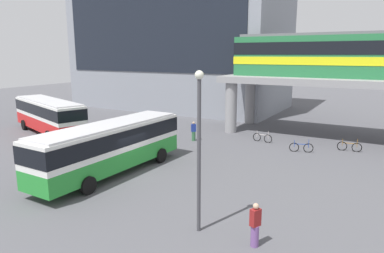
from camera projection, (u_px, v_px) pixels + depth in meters
ground_plane at (202, 140)px, 30.68m from camera, size 120.00×120.00×0.00m
station_building at (180, 37)px, 48.96m from camera, size 28.26×14.92×19.32m
train at (376, 55)px, 28.89m from camera, size 24.21×2.96×3.84m
bus_main at (111, 143)px, 21.69m from camera, size 3.00×11.11×3.22m
bus_secondary at (49, 113)px, 32.70m from camera, size 11.28×5.91×3.22m
bicycle_blue at (301, 147)px, 26.89m from camera, size 1.73×0.57×1.04m
bicycle_brown at (349, 147)px, 27.14m from camera, size 1.79×0.22×1.04m
bicycle_silver at (262, 138)px, 30.01m from camera, size 1.78×0.32×1.04m
pedestrian_walking_across at (194, 132)px, 30.30m from camera, size 0.47×0.46×1.69m
pedestrian_by_bike_rack at (255, 226)px, 13.58m from camera, size 0.41×0.47×1.80m
lamp_post at (199, 140)px, 14.18m from camera, size 0.36×0.36×6.78m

